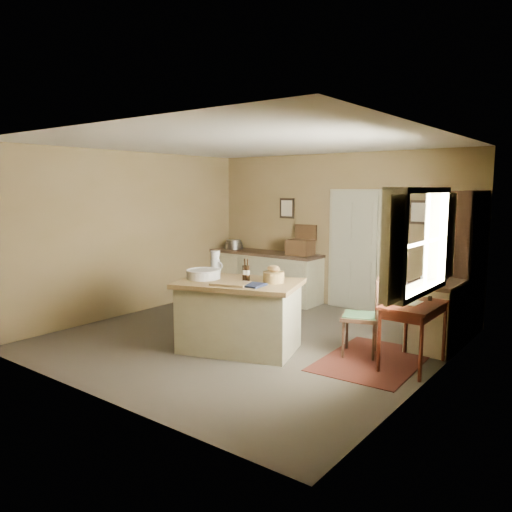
{
  "coord_description": "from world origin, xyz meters",
  "views": [
    {
      "loc": [
        4.17,
        -5.35,
        2.11
      ],
      "look_at": [
        -0.04,
        0.18,
        1.15
      ],
      "focal_mm": 35.0,
      "sensor_mm": 36.0,
      "label": 1
    }
  ],
  "objects_px": {
    "sideboard": "(266,274)",
    "writing_desk": "(414,311)",
    "work_island": "(239,313)",
    "desk_chair": "(360,317)",
    "shelving_unit": "(468,264)",
    "right_cabinet": "(438,313)"
  },
  "relations": [
    {
      "from": "work_island",
      "to": "right_cabinet",
      "type": "xyz_separation_m",
      "value": [
        2.03,
        1.68,
        -0.02
      ]
    },
    {
      "from": "sideboard",
      "to": "right_cabinet",
      "type": "relative_size",
      "value": 2.18
    },
    {
      "from": "writing_desk",
      "to": "right_cabinet",
      "type": "height_order",
      "value": "right_cabinet"
    },
    {
      "from": "desk_chair",
      "to": "shelving_unit",
      "type": "bearing_deg",
      "value": 44.24
    },
    {
      "from": "work_island",
      "to": "desk_chair",
      "type": "height_order",
      "value": "work_island"
    },
    {
      "from": "desk_chair",
      "to": "work_island",
      "type": "bearing_deg",
      "value": -170.55
    },
    {
      "from": "work_island",
      "to": "writing_desk",
      "type": "height_order",
      "value": "work_island"
    },
    {
      "from": "sideboard",
      "to": "shelving_unit",
      "type": "xyz_separation_m",
      "value": [
        3.69,
        -0.2,
        0.55
      ]
    },
    {
      "from": "writing_desk",
      "to": "shelving_unit",
      "type": "height_order",
      "value": "shelving_unit"
    },
    {
      "from": "sideboard",
      "to": "desk_chair",
      "type": "bearing_deg",
      "value": -33.56
    },
    {
      "from": "right_cabinet",
      "to": "work_island",
      "type": "bearing_deg",
      "value": -140.5
    },
    {
      "from": "right_cabinet",
      "to": "sideboard",
      "type": "bearing_deg",
      "value": 164.49
    },
    {
      "from": "work_island",
      "to": "shelving_unit",
      "type": "xyz_separation_m",
      "value": [
        2.19,
        2.46,
        0.55
      ]
    },
    {
      "from": "work_island",
      "to": "sideboard",
      "type": "height_order",
      "value": "work_island"
    },
    {
      "from": "right_cabinet",
      "to": "shelving_unit",
      "type": "bearing_deg",
      "value": 78.85
    },
    {
      "from": "right_cabinet",
      "to": "shelving_unit",
      "type": "relative_size",
      "value": 0.5
    },
    {
      "from": "writing_desk",
      "to": "right_cabinet",
      "type": "distance_m",
      "value": 0.94
    },
    {
      "from": "sideboard",
      "to": "writing_desk",
      "type": "relative_size",
      "value": 2.46
    },
    {
      "from": "work_island",
      "to": "shelving_unit",
      "type": "height_order",
      "value": "shelving_unit"
    },
    {
      "from": "writing_desk",
      "to": "desk_chair",
      "type": "relative_size",
      "value": 0.94
    },
    {
      "from": "desk_chair",
      "to": "right_cabinet",
      "type": "xyz_separation_m",
      "value": [
        0.68,
        0.92,
        -0.03
      ]
    },
    {
      "from": "sideboard",
      "to": "desk_chair",
      "type": "distance_m",
      "value": 3.44
    }
  ]
}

